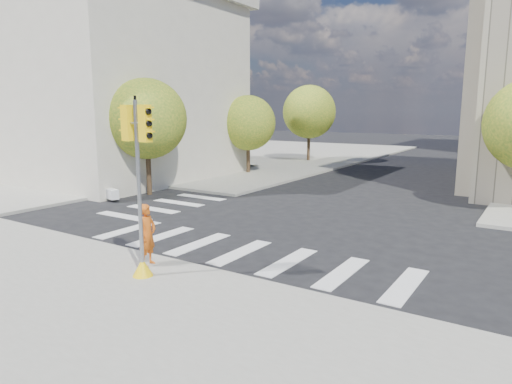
% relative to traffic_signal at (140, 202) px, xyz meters
% --- Properties ---
extents(ground, '(160.00, 160.00, 0.00)m').
position_rel_traffic_signal_xyz_m(ground, '(0.91, 5.57, -2.24)').
color(ground, black).
rests_on(ground, ground).
extents(sidewalk_far_left, '(28.00, 40.00, 0.15)m').
position_rel_traffic_signal_xyz_m(sidewalk_far_left, '(-19.09, 31.57, -2.16)').
color(sidewalk_far_left, gray).
rests_on(sidewalk_far_left, ground).
extents(classical_building, '(19.00, 15.00, 12.70)m').
position_rel_traffic_signal_xyz_m(classical_building, '(-19.09, 13.57, 4.20)').
color(classical_building, beige).
rests_on(classical_building, ground).
extents(tree_lw_near, '(4.40, 4.40, 6.41)m').
position_rel_traffic_signal_xyz_m(tree_lw_near, '(-9.59, 9.57, 1.96)').
color(tree_lw_near, '#382616').
rests_on(tree_lw_near, ground).
extents(tree_lw_mid, '(4.00, 4.00, 5.77)m').
position_rel_traffic_signal_xyz_m(tree_lw_mid, '(-9.59, 19.57, 1.52)').
color(tree_lw_mid, '#382616').
rests_on(tree_lw_mid, ground).
extents(tree_lw_far, '(4.80, 4.80, 6.95)m').
position_rel_traffic_signal_xyz_m(tree_lw_far, '(-9.59, 29.57, 2.30)').
color(tree_lw_far, '#382616').
rests_on(tree_lw_far, ground).
extents(traffic_signal, '(1.08, 0.56, 4.89)m').
position_rel_traffic_signal_xyz_m(traffic_signal, '(0.00, 0.00, 0.00)').
color(traffic_signal, yellow).
rests_on(traffic_signal, sidewalk_near).
extents(photographer, '(0.56, 0.74, 1.84)m').
position_rel_traffic_signal_xyz_m(photographer, '(-0.54, 0.74, -1.17)').
color(photographer, '#BF5112').
rests_on(photographer, sidewalk_near).
extents(planter_wall, '(5.87, 2.09, 0.50)m').
position_rel_traffic_signal_xyz_m(planter_wall, '(-12.19, 7.80, -1.84)').
color(planter_wall, silver).
rests_on(planter_wall, sidewalk_left_near).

